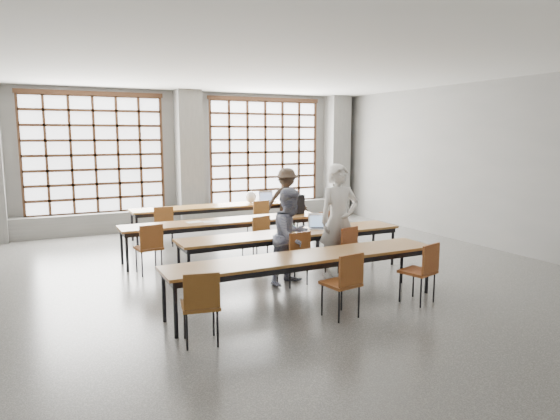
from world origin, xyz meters
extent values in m
plane|color=#464644|center=(0.00, 0.00, 0.00)|extent=(11.00, 11.00, 0.00)
plane|color=silver|center=(0.00, 0.00, 3.50)|extent=(11.00, 11.00, 0.00)
plane|color=slate|center=(0.00, 5.50, 1.75)|extent=(10.00, 0.00, 10.00)
plane|color=slate|center=(5.00, 0.00, 1.75)|extent=(0.00, 11.00, 11.00)
cube|color=#5C5B59|center=(0.00, 5.22, 1.75)|extent=(0.60, 0.55, 3.50)
cube|color=#5C5B59|center=(4.50, 5.22, 1.75)|extent=(0.60, 0.55, 3.50)
cube|color=white|center=(-2.25, 5.48, 1.90)|extent=(3.20, 0.02, 2.80)
cube|color=black|center=(-2.25, 5.40, 1.90)|extent=(3.20, 0.05, 2.80)
cube|color=black|center=(-2.25, 5.40, 0.45)|extent=(3.32, 0.07, 0.10)
cube|color=black|center=(-2.25, 5.40, 3.35)|extent=(3.32, 0.07, 0.10)
cube|color=white|center=(2.25, 5.48, 1.90)|extent=(3.20, 0.02, 2.80)
cube|color=black|center=(2.25, 5.40, 1.90)|extent=(3.20, 0.05, 2.80)
cube|color=black|center=(2.25, 5.40, 0.45)|extent=(3.32, 0.07, 0.10)
cube|color=black|center=(2.25, 5.40, 3.35)|extent=(3.32, 0.07, 0.10)
cube|color=#5C5B59|center=(0.00, 5.30, 0.25)|extent=(9.80, 0.35, 0.50)
cube|color=brown|center=(0.23, 3.78, 0.71)|extent=(4.00, 0.70, 0.04)
cube|color=black|center=(0.23, 3.78, 0.65)|extent=(3.90, 0.64, 0.08)
cylinder|color=black|center=(-1.69, 3.49, 0.34)|extent=(0.05, 0.05, 0.69)
cylinder|color=black|center=(-1.69, 4.07, 0.34)|extent=(0.05, 0.05, 0.69)
cylinder|color=black|center=(2.15, 3.49, 0.34)|extent=(0.05, 0.05, 0.69)
cylinder|color=black|center=(2.15, 4.07, 0.34)|extent=(0.05, 0.05, 0.69)
cube|color=brown|center=(-0.31, 1.73, 0.71)|extent=(4.00, 0.70, 0.04)
cube|color=black|center=(-0.31, 1.73, 0.65)|extent=(3.90, 0.64, 0.08)
cylinder|color=black|center=(-2.23, 1.44, 0.34)|extent=(0.05, 0.05, 0.69)
cylinder|color=black|center=(-2.23, 2.02, 0.34)|extent=(0.05, 0.05, 0.69)
cylinder|color=black|center=(1.61, 1.44, 0.34)|extent=(0.05, 0.05, 0.69)
cylinder|color=black|center=(1.61, 2.02, 0.34)|extent=(0.05, 0.05, 0.69)
cube|color=brown|center=(0.31, 0.06, 0.71)|extent=(4.00, 0.70, 0.04)
cube|color=black|center=(0.31, 0.06, 0.65)|extent=(3.90, 0.64, 0.08)
cylinder|color=black|center=(-1.61, -0.23, 0.34)|extent=(0.05, 0.05, 0.69)
cylinder|color=black|center=(-1.61, 0.35, 0.34)|extent=(0.05, 0.05, 0.69)
cylinder|color=black|center=(2.23, -0.23, 0.34)|extent=(0.05, 0.05, 0.69)
cylinder|color=black|center=(2.23, 0.35, 0.34)|extent=(0.05, 0.05, 0.69)
cube|color=brown|center=(-0.30, -1.51, 0.71)|extent=(4.00, 0.70, 0.04)
cube|color=black|center=(-0.30, -1.51, 0.65)|extent=(3.90, 0.64, 0.08)
cylinder|color=black|center=(-2.22, -1.80, 0.34)|extent=(0.05, 0.05, 0.69)
cylinder|color=black|center=(-2.22, -1.22, 0.34)|extent=(0.05, 0.05, 0.69)
cylinder|color=black|center=(1.62, -1.80, 0.34)|extent=(0.05, 0.05, 0.69)
cylinder|color=black|center=(1.62, -1.22, 0.34)|extent=(0.05, 0.05, 0.69)
cube|color=brown|center=(-1.17, 3.23, 0.45)|extent=(0.49, 0.49, 0.04)
cube|color=brown|center=(-1.20, 3.03, 0.68)|extent=(0.40, 0.11, 0.40)
cylinder|color=black|center=(-1.17, 3.23, 0.23)|extent=(0.02, 0.02, 0.45)
cube|color=brown|center=(1.03, 3.23, 0.45)|extent=(0.45, 0.45, 0.04)
cube|color=brown|center=(1.05, 3.03, 0.68)|extent=(0.40, 0.06, 0.40)
cylinder|color=black|center=(1.03, 3.23, 0.23)|extent=(0.02, 0.02, 0.45)
cube|color=brown|center=(1.83, 3.23, 0.45)|extent=(0.49, 0.49, 0.04)
cube|color=brown|center=(1.87, 3.03, 0.68)|extent=(0.40, 0.10, 0.40)
cylinder|color=black|center=(1.83, 3.23, 0.23)|extent=(0.02, 0.02, 0.45)
cube|color=brown|center=(-1.91, 1.18, 0.45)|extent=(0.46, 0.46, 0.04)
cube|color=brown|center=(-1.90, 0.98, 0.68)|extent=(0.40, 0.07, 0.40)
cylinder|color=black|center=(-1.91, 1.18, 0.23)|extent=(0.02, 0.02, 0.45)
cube|color=brown|center=(0.09, 1.18, 0.45)|extent=(0.51, 0.51, 0.04)
cube|color=brown|center=(0.13, 0.98, 0.68)|extent=(0.40, 0.12, 0.40)
cylinder|color=black|center=(0.09, 1.18, 0.23)|extent=(0.02, 0.02, 0.45)
cube|color=maroon|center=(1.49, 1.18, 0.45)|extent=(0.52, 0.52, 0.04)
cube|color=maroon|center=(1.54, 0.99, 0.68)|extent=(0.39, 0.15, 0.40)
cylinder|color=black|center=(1.49, 1.18, 0.23)|extent=(0.02, 0.02, 0.45)
cube|color=brown|center=(0.01, -0.49, 0.45)|extent=(0.48, 0.48, 0.04)
cube|color=brown|center=(0.04, -0.69, 0.68)|extent=(0.40, 0.09, 0.40)
cylinder|color=black|center=(0.01, -0.49, 0.23)|extent=(0.02, 0.02, 0.45)
cube|color=brown|center=(0.91, -0.49, 0.45)|extent=(0.52, 0.52, 0.04)
cube|color=brown|center=(0.97, -0.68, 0.68)|extent=(0.39, 0.14, 0.40)
cylinder|color=black|center=(0.91, -0.49, 0.23)|extent=(0.02, 0.02, 0.45)
cube|color=brown|center=(-2.00, -2.06, 0.45)|extent=(0.49, 0.49, 0.04)
cube|color=brown|center=(-2.04, -2.25, 0.68)|extent=(0.40, 0.11, 0.40)
cylinder|color=black|center=(-2.00, -2.06, 0.23)|extent=(0.02, 0.02, 0.45)
cube|color=brown|center=(-0.10, -2.06, 0.45)|extent=(0.47, 0.47, 0.04)
cube|color=brown|center=(-0.07, -2.25, 0.68)|extent=(0.40, 0.08, 0.40)
cylinder|color=black|center=(-0.10, -2.06, 0.23)|extent=(0.02, 0.02, 0.45)
cube|color=brown|center=(1.20, -2.06, 0.45)|extent=(0.52, 0.52, 0.04)
cube|color=brown|center=(1.26, -2.25, 0.68)|extent=(0.39, 0.14, 0.40)
cylinder|color=black|center=(1.20, -2.06, 0.23)|extent=(0.02, 0.02, 0.45)
imported|color=silver|center=(0.91, -0.44, 0.95)|extent=(0.75, 0.55, 1.90)
imported|color=navy|center=(0.01, -0.44, 0.78)|extent=(0.92, 0.83, 1.55)
imported|color=black|center=(1.83, 3.28, 0.80)|extent=(1.16, 0.89, 1.59)
cube|color=#BBBBC0|center=(0.86, 0.11, 0.74)|extent=(0.43, 0.38, 0.02)
cube|color=black|center=(0.86, 0.10, 0.75)|extent=(0.35, 0.28, 0.00)
cube|color=#BBBBC0|center=(0.92, 0.24, 0.86)|extent=(0.36, 0.21, 0.26)
cube|color=#88B3EB|center=(0.91, 0.23, 0.83)|extent=(0.30, 0.17, 0.21)
cube|color=#B0AFB4|center=(1.58, 3.83, 0.74)|extent=(0.38, 0.29, 0.02)
cube|color=black|center=(1.58, 3.82, 0.75)|extent=(0.31, 0.20, 0.00)
cube|color=#B0AFB4|center=(1.60, 3.97, 0.86)|extent=(0.36, 0.10, 0.26)
cube|color=#89A7EE|center=(1.60, 3.95, 0.83)|extent=(0.31, 0.07, 0.21)
ellipsoid|color=white|center=(1.26, 0.04, 0.75)|extent=(0.11, 0.08, 0.04)
cube|color=#287B3A|center=(0.26, 0.14, 0.78)|extent=(0.27, 0.17, 0.09)
cube|color=black|center=(0.49, -0.04, 0.74)|extent=(0.14, 0.10, 0.01)
cube|color=silver|center=(-0.91, 1.78, 0.73)|extent=(0.32, 0.25, 0.00)
cube|color=silver|center=(-0.61, 1.68, 0.73)|extent=(0.33, 0.26, 0.00)
cube|color=black|center=(1.29, 1.78, 0.93)|extent=(0.35, 0.26, 0.40)
ellipsoid|color=white|center=(1.13, 3.83, 0.87)|extent=(0.31, 0.27, 0.29)
cube|color=red|center=(-2.00, -2.06, 0.50)|extent=(0.21, 0.10, 0.06)
camera|label=1|loc=(-3.60, -7.35, 2.37)|focal=32.00mm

